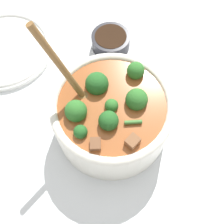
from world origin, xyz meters
TOP-DOWN VIEW (x-y plane):
  - ground_plane at (0.00, 0.00)m, footprint 4.00×4.00m
  - stew_bowl at (-0.00, 0.00)m, footprint 0.24×0.23m
  - condiment_bowl at (-0.04, 0.22)m, footprint 0.09×0.09m
  - empty_plate at (-0.29, 0.16)m, footprint 0.23×0.23m

SIDE VIEW (x-z plane):
  - ground_plane at x=0.00m, z-range 0.00..0.00m
  - empty_plate at x=-0.29m, z-range 0.00..0.02m
  - condiment_bowl at x=-0.04m, z-range 0.00..0.04m
  - stew_bowl at x=0.00m, z-range -0.07..0.19m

